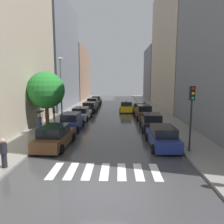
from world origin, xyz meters
name	(u,v)px	position (x,y,z in m)	size (l,w,h in m)	color
ground_plane	(114,112)	(0.00, 24.00, -0.02)	(28.00, 72.00, 0.04)	#3C3C3F
sidewalk_left	(73,111)	(-6.50, 24.00, 0.07)	(3.00, 72.00, 0.15)	gray
sidewalk_right	(155,111)	(6.50, 24.00, 0.07)	(3.00, 72.00, 0.15)	gray
crosswalk_stripes	(105,171)	(0.00, 1.84, 0.01)	(5.85, 2.20, 0.01)	silver
building_left_mid	(53,55)	(-11.00, 29.64, 9.26)	(6.00, 16.99, 18.52)	slate
building_left_far	(74,74)	(-11.00, 47.64, 6.59)	(6.00, 16.89, 13.19)	#8C6B56
building_right_mid	(178,47)	(11.00, 29.25, 10.59)	(6.00, 20.25, 21.18)	#B2A38C
building_right_far	(158,74)	(11.00, 47.21, 6.53)	(6.00, 13.77, 13.07)	slate
parked_car_left_nearest	(55,137)	(-3.90, 6.00, 0.74)	(2.25, 4.79, 1.58)	brown
parked_car_left_second	(72,122)	(-3.92, 11.57, 0.78)	(2.00, 4.63, 1.67)	navy
parked_car_left_third	(81,114)	(-3.93, 17.12, 0.72)	(2.23, 4.56, 1.53)	silver
parked_car_left_fourth	(90,107)	(-3.72, 23.33, 0.73)	(2.25, 4.38, 1.55)	black
parked_car_left_fifth	(93,103)	(-4.00, 29.63, 0.77)	(2.18, 4.44, 1.66)	#0C4C2D
parked_car_left_sixth	(96,100)	(-3.96, 35.48, 0.75)	(2.16, 4.77, 1.59)	brown
parked_car_right_nearest	(162,137)	(3.92, 6.16, 0.74)	(2.02, 4.45, 1.57)	navy
parked_car_right_second	(151,122)	(3.95, 11.52, 0.77)	(2.20, 4.41, 1.64)	black
parked_car_right_third	(143,112)	(3.89, 17.82, 0.82)	(2.15, 4.81, 1.76)	brown
parked_car_right_fourth	(139,108)	(3.90, 23.19, 0.73)	(2.22, 4.65, 1.53)	brown
taxi_midroad	(126,107)	(1.93, 24.03, 0.77)	(2.16, 4.72, 1.81)	yellow
pedestrian_near_tree	(39,118)	(-6.21, 9.16, 1.60)	(0.96, 0.96, 2.04)	navy
pedestrian_by_kerb	(54,108)	(-6.97, 15.83, 1.59)	(0.92, 0.92, 2.05)	gray
pedestrian_far_side	(4,153)	(-5.42, 1.85, 0.99)	(0.36, 0.36, 1.61)	black
street_tree_left	(46,90)	(-6.50, 12.04, 3.85)	(3.69, 3.69, 5.56)	#513823
traffic_light_right_corner	(192,104)	(5.45, 4.88, 3.29)	(0.30, 0.42, 4.30)	black
lamp_post_left	(61,86)	(-5.55, 14.12, 4.24)	(0.60, 0.28, 7.11)	#595B60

